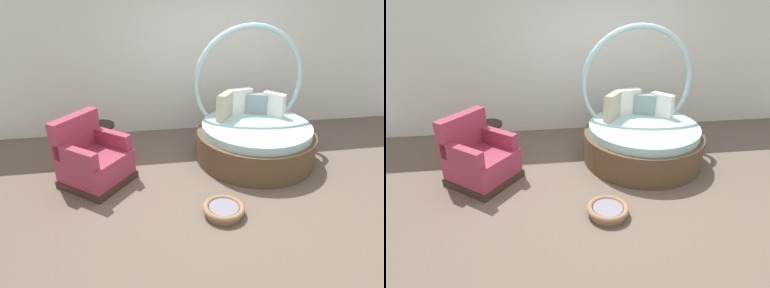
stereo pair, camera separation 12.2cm
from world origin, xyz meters
TOP-DOWN VIEW (x-y plane):
  - ground_plane at (0.00, 0.00)m, footprint 8.00×8.00m
  - back_wall at (0.00, 2.21)m, footprint 8.00×0.12m
  - round_daybed at (0.60, 0.84)m, footprint 1.81×1.81m
  - red_armchair at (-1.82, 0.46)m, footprint 1.12×1.12m
  - pet_basket at (-0.22, -0.57)m, footprint 0.51×0.51m
  - side_table at (-1.77, 1.29)m, footprint 0.44×0.44m

SIDE VIEW (x-z plane):
  - ground_plane at x=0.00m, z-range -0.02..0.00m
  - pet_basket at x=-0.22m, z-range 0.01..0.14m
  - red_armchair at x=-1.82m, z-range -0.14..0.80m
  - round_daybed at x=0.60m, z-range -0.60..1.40m
  - side_table at x=-1.77m, z-range 0.17..0.69m
  - back_wall at x=0.00m, z-range 0.00..2.66m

